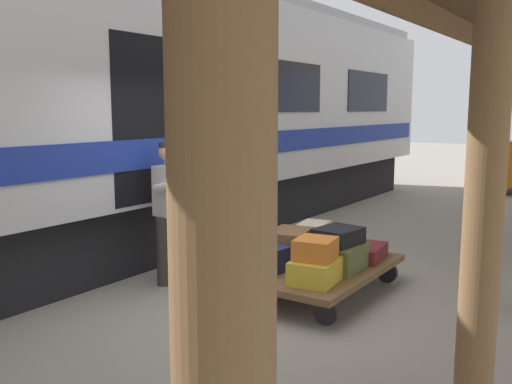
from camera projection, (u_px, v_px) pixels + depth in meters
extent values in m
plane|color=gray|center=(266.00, 304.00, 6.07)|extent=(60.00, 60.00, 0.00)
cylinder|color=brown|center=(486.00, 173.00, 3.40)|extent=(0.24, 0.24, 3.40)
cylinder|color=brown|center=(223.00, 284.00, 1.25)|extent=(0.24, 0.24, 3.40)
cube|color=#B7BABF|center=(65.00, 89.00, 7.50)|extent=(3.00, 19.11, 2.90)
cube|color=black|center=(72.00, 228.00, 7.78)|extent=(2.55, 18.16, 0.90)
cube|color=navy|center=(149.00, 154.00, 6.78)|extent=(0.03, 18.73, 0.36)
cube|color=black|center=(369.00, 92.00, 12.14)|extent=(0.02, 2.10, 0.84)
cube|color=black|center=(290.00, 87.00, 9.39)|extent=(0.02, 2.10, 0.84)
cube|color=black|center=(144.00, 120.00, 6.75)|extent=(0.12, 1.10, 2.00)
cube|color=brown|center=(314.00, 268.00, 6.42)|extent=(1.41, 2.04, 0.07)
cylinder|color=black|center=(326.00, 312.00, 5.46)|extent=(0.25, 0.05, 0.25)
cylinder|color=black|center=(232.00, 291.00, 6.09)|extent=(0.25, 0.05, 0.25)
cylinder|color=black|center=(387.00, 272.00, 6.80)|extent=(0.25, 0.05, 0.25)
cylinder|color=black|center=(305.00, 258.00, 7.43)|extent=(0.25, 0.05, 0.25)
cube|color=maroon|center=(313.00, 243.00, 7.04)|extent=(0.55, 0.52, 0.20)
cube|color=brown|center=(340.00, 257.00, 6.22)|extent=(0.48, 0.63, 0.28)
cube|color=gold|center=(316.00, 271.00, 5.76)|extent=(0.50, 0.62, 0.24)
cube|color=#1E666B|center=(290.00, 251.00, 6.57)|extent=(0.43, 0.55, 0.23)
cube|color=navy|center=(264.00, 260.00, 6.11)|extent=(0.44, 0.56, 0.27)
cube|color=maroon|center=(360.00, 251.00, 6.69)|extent=(0.59, 0.69, 0.16)
cube|color=black|center=(338.00, 236.00, 6.22)|extent=(0.47, 0.56, 0.18)
cube|color=beige|center=(312.00, 229.00, 7.06)|extent=(0.42, 0.60, 0.15)
cube|color=brown|center=(290.00, 236.00, 6.53)|extent=(0.50, 0.62, 0.14)
cube|color=#CC6B23|center=(315.00, 249.00, 5.75)|extent=(0.44, 0.48, 0.21)
cylinder|color=navy|center=(254.00, 251.00, 6.69)|extent=(0.16, 0.16, 0.82)
cylinder|color=navy|center=(244.00, 254.00, 6.53)|extent=(0.16, 0.16, 0.82)
cube|color=navy|center=(249.00, 193.00, 6.50)|extent=(0.36, 0.22, 0.60)
cylinder|color=tan|center=(249.00, 165.00, 6.46)|extent=(0.09, 0.09, 0.06)
sphere|color=tan|center=(249.00, 153.00, 6.43)|extent=(0.22, 0.22, 0.22)
cylinder|color=#A51919|center=(249.00, 145.00, 6.42)|extent=(0.21, 0.21, 0.06)
cylinder|color=navy|center=(242.00, 182.00, 6.74)|extent=(0.53, 0.10, 0.21)
cylinder|color=navy|center=(226.00, 185.00, 6.48)|extent=(0.53, 0.10, 0.21)
cylinder|color=#332D28|center=(163.00, 251.00, 6.66)|extent=(0.16, 0.16, 0.82)
cylinder|color=#332D28|center=(176.00, 248.00, 6.81)|extent=(0.16, 0.16, 0.82)
cube|color=silver|center=(169.00, 191.00, 6.63)|extent=(0.39, 0.27, 0.60)
cylinder|color=tan|center=(168.00, 164.00, 6.58)|extent=(0.09, 0.09, 0.06)
sphere|color=tan|center=(168.00, 152.00, 6.56)|extent=(0.22, 0.22, 0.22)
cylinder|color=#332D28|center=(168.00, 145.00, 6.55)|extent=(0.21, 0.21, 0.06)
cylinder|color=silver|center=(170.00, 186.00, 6.35)|extent=(0.54, 0.18, 0.21)
cylinder|color=silver|center=(191.00, 183.00, 6.59)|extent=(0.54, 0.18, 0.21)
cylinder|color=black|center=(494.00, 186.00, 13.93)|extent=(0.12, 0.40, 0.40)
cylinder|color=black|center=(504.00, 181.00, 14.91)|extent=(0.12, 0.40, 0.40)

